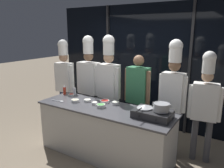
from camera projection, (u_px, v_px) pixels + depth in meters
name	position (u px, v px, depth m)	size (l,w,h in m)	color
ground_plane	(105.00, 155.00, 3.85)	(24.00, 24.00, 0.00)	#7F705B
window_wall_back	(145.00, 66.00, 4.90)	(4.57, 0.09, 2.70)	black
demo_counter	(104.00, 132.00, 3.74)	(2.38, 0.76, 0.89)	beige
portable_stove	(153.00, 114.00, 3.20)	(0.55, 0.39, 0.13)	#28282B
frying_pan	(145.00, 107.00, 3.24)	(0.24, 0.42, 0.05)	#ADAFB5
stock_pot	(161.00, 107.00, 3.11)	(0.26, 0.23, 0.12)	#93969B
squeeze_bottle_chili	(64.00, 90.00, 4.36)	(0.06, 0.06, 0.19)	red
squeeze_bottle_clear	(74.00, 91.00, 4.36)	(0.07, 0.07, 0.17)	white
prep_bowl_noodles	(75.00, 101.00, 3.91)	(0.14, 0.14, 0.05)	white
prep_bowl_bell_pepper	(105.00, 101.00, 3.89)	(0.16, 0.16, 0.04)	white
prep_bowl_rice	(95.00, 103.00, 3.76)	(0.10, 0.10, 0.05)	white
prep_bowl_bean_sprouts	(115.00, 103.00, 3.77)	(0.13, 0.13, 0.05)	white
prep_bowl_chili_flakes	(71.00, 95.00, 4.28)	(0.11, 0.11, 0.04)	white
prep_bowl_scallions	(101.00, 106.00, 3.63)	(0.15, 0.15, 0.06)	white
prep_bowl_garlic	(87.00, 100.00, 3.93)	(0.13, 0.13, 0.04)	white
serving_spoon_slotted	(60.00, 101.00, 3.94)	(0.26, 0.07, 0.02)	#B2B5BA
serving_spoon_solid	(99.00, 100.00, 4.02)	(0.25, 0.06, 0.02)	#B2B5BA
chef_head	(64.00, 75.00, 4.85)	(0.51, 0.22, 1.95)	#2D3856
chef_sous	(89.00, 78.00, 4.59)	(0.61, 0.28, 2.04)	#232326
chef_line	(109.00, 79.00, 4.25)	(0.54, 0.27, 2.06)	#232326
person_guest	(138.00, 91.00, 4.02)	(0.53, 0.26, 1.71)	#2D3856
chef_pastry	(173.00, 87.00, 3.62)	(0.47, 0.22, 2.00)	#4C4C51
chef_apprentice	(205.00, 100.00, 3.44)	(0.50, 0.25, 1.84)	#4C4C51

